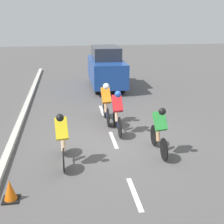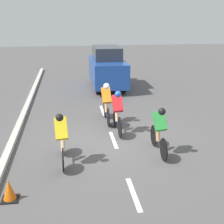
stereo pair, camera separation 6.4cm
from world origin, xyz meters
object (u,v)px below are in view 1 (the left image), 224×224
(cyclist_red, at_px, (117,110))
(cyclist_green, at_px, (160,129))
(traffic_cone, at_px, (10,191))
(cyclist_orange, at_px, (106,101))
(support_car, at_px, (106,68))
(cyclist_yellow, at_px, (62,137))

(cyclist_red, height_order, cyclist_green, cyclist_red)
(cyclist_red, height_order, traffic_cone, cyclist_red)
(cyclist_orange, xyz_separation_m, support_car, (-0.74, -5.59, 0.28))
(cyclist_orange, relative_size, cyclist_green, 1.00)
(cyclist_red, relative_size, cyclist_green, 1.02)
(cyclist_red, relative_size, cyclist_orange, 1.02)
(traffic_cone, bearing_deg, cyclist_green, -154.70)
(cyclist_orange, xyz_separation_m, cyclist_yellow, (1.59, 3.18, -0.03))
(cyclist_yellow, bearing_deg, traffic_cone, 54.04)
(cyclist_yellow, relative_size, support_car, 0.41)
(cyclist_orange, distance_m, traffic_cone, 5.52)
(cyclist_yellow, bearing_deg, cyclist_red, -131.29)
(cyclist_red, distance_m, cyclist_orange, 1.13)
(cyclist_orange, relative_size, traffic_cone, 3.44)
(cyclist_red, bearing_deg, cyclist_green, 117.10)
(cyclist_red, xyz_separation_m, cyclist_orange, (0.24, -1.10, 0.02))
(support_car, bearing_deg, cyclist_green, 92.87)
(support_car, bearing_deg, cyclist_orange, 82.46)
(traffic_cone, bearing_deg, cyclist_red, -129.08)
(cyclist_red, distance_m, traffic_cone, 4.75)
(cyclist_yellow, xyz_separation_m, cyclist_green, (-2.75, -0.26, -0.02))
(cyclist_orange, bearing_deg, traffic_cone, 60.11)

